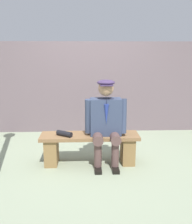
# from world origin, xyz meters

# --- Properties ---
(ground_plane) EXTENTS (30.00, 30.00, 0.00)m
(ground_plane) POSITION_xyz_m (0.00, 0.00, 0.00)
(ground_plane) COLOR gray
(bench) EXTENTS (1.49, 0.39, 0.46)m
(bench) POSITION_xyz_m (0.00, 0.00, 0.29)
(bench) COLOR brown
(bench) RESTS_ON ground
(seated_man) EXTENTS (0.63, 0.53, 1.30)m
(seated_man) POSITION_xyz_m (-0.24, 0.05, 0.71)
(seated_man) COLOR #333E58
(seated_man) RESTS_ON ground
(rolled_magazine) EXTENTS (0.25, 0.20, 0.08)m
(rolled_magazine) POSITION_xyz_m (0.38, 0.06, 0.50)
(rolled_magazine) COLOR black
(rolled_magazine) RESTS_ON bench
(stadium_wall) EXTENTS (12.00, 0.24, 1.91)m
(stadium_wall) POSITION_xyz_m (0.00, -1.76, 0.95)
(stadium_wall) COLOR #68585E
(stadium_wall) RESTS_ON ground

